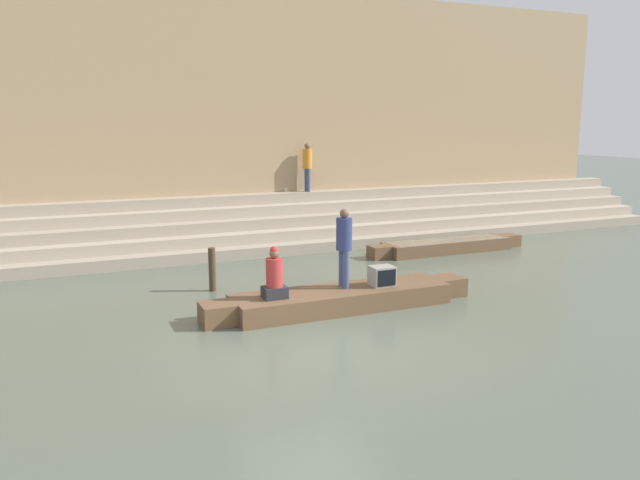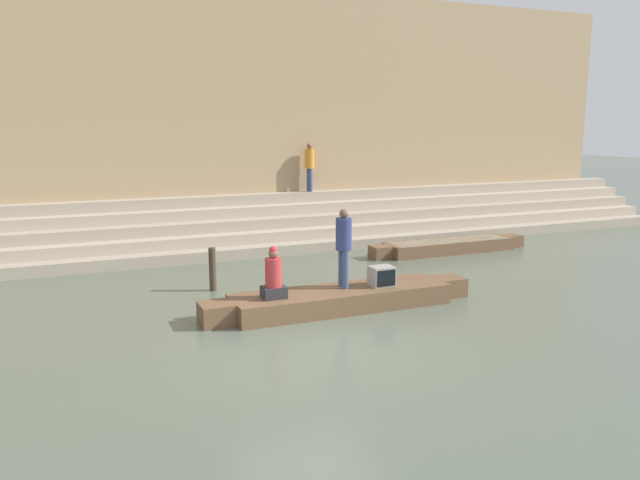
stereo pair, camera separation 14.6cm
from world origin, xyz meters
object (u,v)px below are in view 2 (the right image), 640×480
at_px(tv_set, 382,276).
at_px(person_on_steps, 310,164).
at_px(mooring_post, 213,269).
at_px(moored_boat_shore, 449,246).
at_px(person_standing, 344,243).
at_px(rowboat_main, 341,298).
at_px(person_rowing, 274,277).

height_order(tv_set, person_on_steps, person_on_steps).
xyz_separation_m(mooring_post, person_on_steps, (4.85, 5.59, 2.12)).
bearing_deg(moored_boat_shore, person_on_steps, 127.49).
relative_size(person_standing, tv_set, 3.34).
height_order(person_standing, tv_set, person_standing).
bearing_deg(rowboat_main, person_standing, 50.37).
bearing_deg(person_standing, tv_set, -5.94).
bearing_deg(mooring_post, tv_set, -39.91).
relative_size(person_standing, moored_boat_shore, 0.32).
xyz_separation_m(moored_boat_shore, person_on_steps, (-3.21, 3.95, 2.45)).
relative_size(person_rowing, tv_set, 2.10).
relative_size(person_standing, mooring_post, 1.64).
bearing_deg(person_standing, moored_boat_shore, 43.86).
bearing_deg(rowboat_main, moored_boat_shore, 39.27).
relative_size(tv_set, moored_boat_shore, 0.10).
xyz_separation_m(tv_set, mooring_post, (-3.23, 2.70, -0.13)).
bearing_deg(tv_set, person_standing, 159.88).
bearing_deg(mooring_post, person_rowing, -76.28).
bearing_deg(person_rowing, mooring_post, 89.21).
xyz_separation_m(person_standing, person_rowing, (-1.71, -0.21, -0.58)).
height_order(person_standing, person_on_steps, person_on_steps).
relative_size(person_rowing, mooring_post, 1.03).
distance_m(rowboat_main, person_rowing, 1.73).
bearing_deg(tv_set, person_on_steps, 72.62).
xyz_separation_m(person_rowing, mooring_post, (-0.66, 2.70, -0.35)).
bearing_deg(person_rowing, person_on_steps, 48.70).
relative_size(rowboat_main, tv_set, 11.92).
distance_m(rowboat_main, mooring_post, 3.47).
height_order(rowboat_main, tv_set, tv_set).
relative_size(person_rowing, moored_boat_shore, 0.20).
distance_m(person_rowing, tv_set, 2.58).
height_order(person_rowing, mooring_post, person_rowing).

